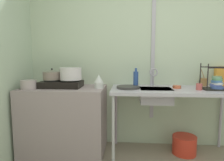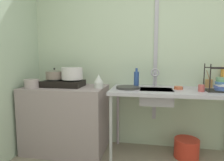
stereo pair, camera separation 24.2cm
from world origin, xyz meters
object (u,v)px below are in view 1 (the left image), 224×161
(pot_on_right_burner, at_px, (71,74))
(cup_by_rack, at_px, (199,87))
(bottle_by_sink, at_px, (136,79))
(stove, at_px, (62,84))
(dish_rack, at_px, (217,84))
(sink_basin, at_px, (156,96))
(utensil_jar, at_px, (203,82))
(bucket_on_floor, at_px, (184,145))
(pot_beside_stove, at_px, (29,85))
(pot_on_left_burner, at_px, (52,75))
(percolator, at_px, (99,82))
(cereal_box, at_px, (221,76))
(faucet, at_px, (153,74))
(small_bowl_on_drainboard, at_px, (177,87))
(frying_pan, at_px, (128,87))

(pot_on_right_burner, xyz_separation_m, cup_by_rack, (1.57, -0.08, -0.14))
(bottle_by_sink, bearing_deg, stove, -175.28)
(dish_rack, distance_m, bottle_by_sink, 0.97)
(sink_basin, xyz_separation_m, bottle_by_sink, (-0.24, 0.09, 0.20))
(utensil_jar, bearing_deg, bucket_on_floor, -142.94)
(pot_beside_stove, height_order, utensil_jar, utensil_jar)
(pot_on_right_burner, distance_m, sink_basin, 1.11)
(pot_on_left_burner, distance_m, pot_on_right_burner, 0.25)
(percolator, bearing_deg, dish_rack, 0.94)
(dish_rack, xyz_separation_m, cereal_box, (0.18, 0.30, 0.06))
(pot_on_right_burner, bearing_deg, cup_by_rack, -2.83)
(bottle_by_sink, distance_m, utensil_jar, 0.93)
(stove, xyz_separation_m, sink_basin, (1.20, -0.01, -0.13))
(utensil_jar, bearing_deg, stove, -172.12)
(pot_on_left_burner, bearing_deg, sink_basin, -0.48)
(pot_on_left_burner, xyz_separation_m, bottle_by_sink, (1.08, 0.08, -0.05))
(pot_on_left_burner, relative_size, bottle_by_sink, 0.93)
(stove, distance_m, utensil_jar, 1.89)
(percolator, height_order, faucet, faucet)
(pot_on_left_burner, height_order, percolator, pot_on_left_burner)
(percolator, relative_size, bottle_by_sink, 0.69)
(pot_on_right_burner, bearing_deg, cereal_box, 7.91)
(percolator, bearing_deg, pot_on_right_burner, 173.10)
(dish_rack, height_order, utensil_jar, dish_rack)
(percolator, xyz_separation_m, cereal_box, (1.61, 0.32, 0.05))
(faucet, relative_size, bucket_on_floor, 0.82)
(pot_on_left_burner, xyz_separation_m, faucet, (1.31, 0.14, 0.01))
(small_bowl_on_drainboard, bearing_deg, pot_on_right_burner, -178.48)
(faucet, distance_m, utensil_jar, 0.70)
(percolator, bearing_deg, pot_beside_stove, -171.60)
(stove, bearing_deg, sink_basin, -0.53)
(sink_basin, xyz_separation_m, utensil_jar, (0.67, 0.27, 0.14))
(pot_on_left_burner, bearing_deg, pot_on_right_burner, 0.00)
(sink_basin, relative_size, cup_by_rack, 4.97)
(stove, relative_size, frying_pan, 1.79)
(dish_rack, height_order, small_bowl_on_drainboard, dish_rack)
(pot_beside_stove, xyz_separation_m, frying_pan, (1.21, 0.14, -0.04))
(pot_on_left_burner, relative_size, cereal_box, 0.88)
(faucet, bearing_deg, cup_by_rack, -23.12)
(frying_pan, bearing_deg, cup_by_rack, -3.58)
(pot_on_left_burner, xyz_separation_m, small_bowl_on_drainboard, (1.59, 0.04, -0.14))
(bottle_by_sink, xyz_separation_m, cereal_box, (1.14, 0.20, 0.02))
(pot_beside_stove, relative_size, frying_pan, 0.65)
(cereal_box, bearing_deg, pot_on_left_burner, -177.23)
(pot_on_right_burner, height_order, small_bowl_on_drainboard, pot_on_right_burner)
(dish_rack, bearing_deg, pot_beside_stove, -176.28)
(sink_basin, xyz_separation_m, frying_pan, (-0.34, -0.01, 0.10))
(cup_by_rack, distance_m, cereal_box, 0.54)
(stove, bearing_deg, pot_on_left_burner, 180.00)
(sink_basin, bearing_deg, bucket_on_floor, 8.83)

